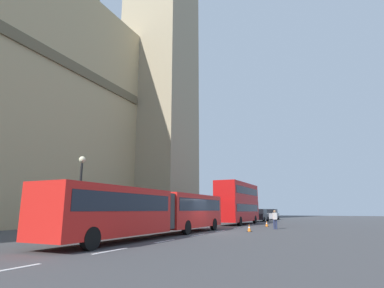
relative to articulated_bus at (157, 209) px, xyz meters
name	(u,v)px	position (x,y,z in m)	size (l,w,h in m)	color
ground_plane	(209,233)	(4.30, -1.99, -1.75)	(160.00, 160.00, 0.00)	#424244
lane_centre_marking	(183,238)	(-0.13, -1.99, -1.74)	(25.20, 0.16, 0.01)	silver
articulated_bus	(157,209)	(0.00, 0.00, 0.00)	(18.10, 2.54, 2.90)	red
double_decker_bus	(238,202)	(18.89, 0.00, 0.96)	(10.65, 2.54, 4.90)	#B20F0F
sedan_lead	(260,215)	(30.60, -0.01, -0.83)	(4.40, 1.86, 1.85)	black
sedan_trailing	(272,214)	(38.64, -0.31, -0.83)	(4.40, 1.86, 1.85)	gray
traffic_cone_west	(249,228)	(7.08, -4.34, -1.46)	(0.36, 0.36, 0.58)	black
traffic_cone_middle	(267,224)	(15.22, -4.08, -1.46)	(0.36, 0.36, 0.58)	black
street_lamp	(80,189)	(-2.47, 4.51, 1.31)	(0.44, 0.44, 5.27)	black
pedestrian_near_cones	(275,219)	(11.28, -5.66, -0.83)	(0.46, 0.43, 1.69)	#262D4C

